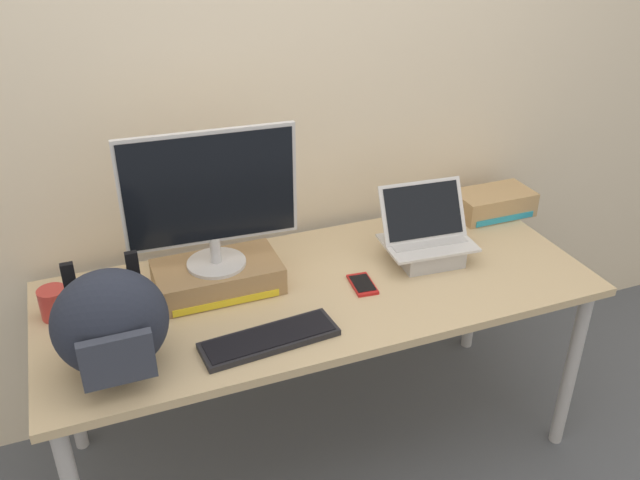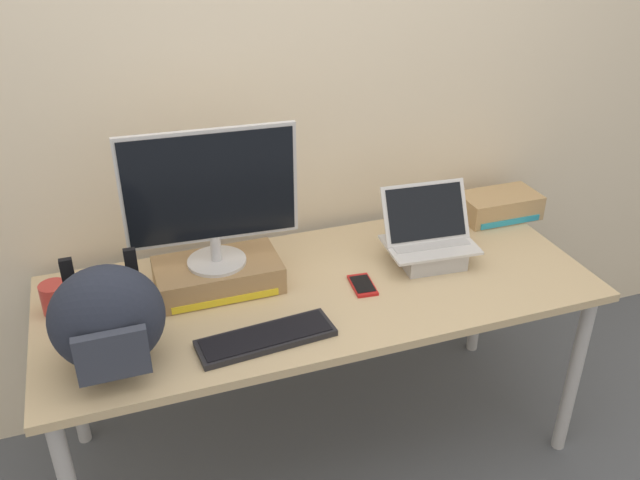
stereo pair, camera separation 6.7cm
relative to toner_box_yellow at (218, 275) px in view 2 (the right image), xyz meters
name	(u,v)px [view 2 (the right image)]	position (x,y,z in m)	size (l,w,h in m)	color
ground_plane	(320,442)	(0.33, -0.11, -0.79)	(20.00, 20.00, 0.00)	#515660
back_wall	(276,90)	(0.33, 0.38, 0.51)	(7.00, 0.10, 2.60)	beige
desk	(320,301)	(0.33, -0.11, -0.12)	(1.89, 0.78, 0.75)	tan
toner_box_yellow	(218,275)	(0.00, 0.00, 0.00)	(0.42, 0.24, 0.10)	#9E7A51
desktop_monitor	(211,195)	(0.00, 0.00, 0.30)	(0.56, 0.20, 0.47)	silver
open_laptop	(429,246)	(0.76, -0.08, 0.01)	(0.34, 0.25, 0.27)	#ADADB2
external_keyboard	(266,338)	(0.07, -0.35, -0.04)	(0.43, 0.17, 0.02)	black
messenger_backpack	(108,319)	(-0.37, -0.31, 0.11)	(0.32, 0.29, 0.32)	#232838
coffee_mug	(56,298)	(-0.52, 0.03, 0.00)	(0.13, 0.09, 0.10)	#B2332D
cell_phone	(362,285)	(0.47, -0.16, -0.04)	(0.09, 0.14, 0.01)	red
plush_toy	(125,307)	(-0.32, -0.09, 0.00)	(0.09, 0.09, 0.09)	#56B256
toner_box_cyan	(499,206)	(1.20, 0.15, 0.00)	(0.32, 0.18, 0.10)	tan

